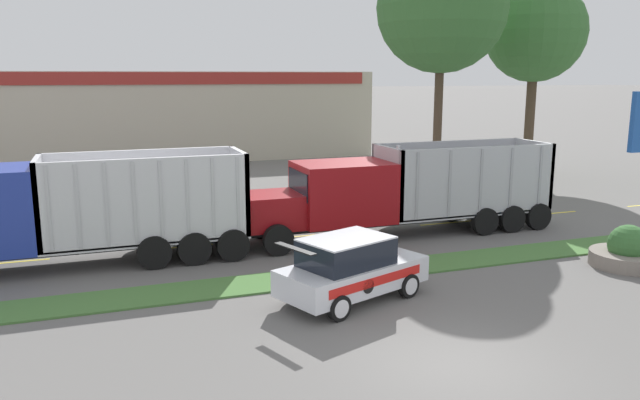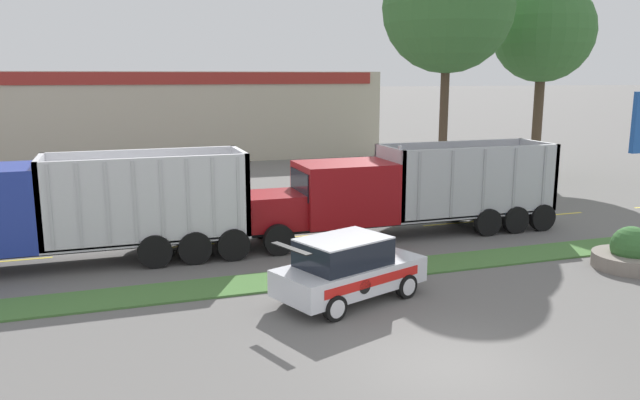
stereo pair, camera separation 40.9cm
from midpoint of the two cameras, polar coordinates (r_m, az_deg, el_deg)
ground_plane at (r=13.75m, az=12.27°, el=-14.58°), size 600.00×600.00×0.00m
grass_verge at (r=19.03m, az=2.45°, el=-6.80°), size 120.00×1.67×0.06m
centre_line_2 at (r=22.71m, az=-25.81°, el=-5.00°), size 2.40×0.14×0.01m
centre_line_3 at (r=22.62m, az=-12.11°, el=-4.16°), size 2.40×0.14×0.01m
centre_line_4 at (r=23.79m, az=0.93°, el=-3.14°), size 2.40×0.14×0.01m
centre_line_5 at (r=26.05m, az=12.20°, el=-2.12°), size 2.40×0.14×0.01m
centre_line_6 at (r=29.14m, az=21.37°, el=-1.23°), size 2.40×0.14×0.01m
dump_truck_lead at (r=21.25m, az=-25.50°, el=-1.38°), size 12.25×2.75×3.49m
dump_truck_mid at (r=23.23m, az=5.78°, el=0.35°), size 12.34×2.72×3.49m
rally_car at (r=16.73m, az=3.28°, el=-6.26°), size 4.50×3.14×1.80m
stone_planter at (r=21.99m, az=27.00°, el=-4.43°), size 2.28×2.28×1.33m
store_building_backdrop at (r=48.88m, az=-16.19°, el=7.56°), size 34.26×12.10×6.19m
tree_behind_left at (r=38.94m, az=20.11°, el=15.09°), size 5.74×5.74×12.71m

